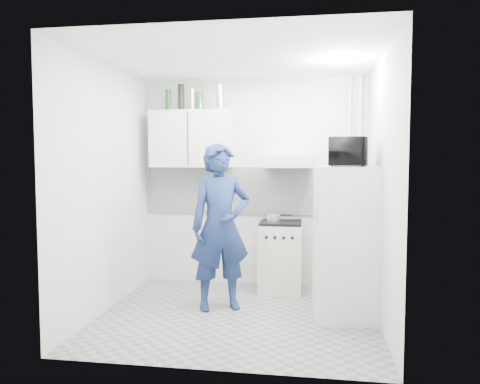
# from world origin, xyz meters

# --- Properties ---
(floor) EXTENTS (2.80, 2.80, 0.00)m
(floor) POSITION_xyz_m (0.00, 0.00, 0.00)
(floor) COLOR gray
(floor) RESTS_ON ground
(ceiling) EXTENTS (2.80, 2.80, 0.00)m
(ceiling) POSITION_xyz_m (0.00, 0.00, 2.60)
(ceiling) COLOR white
(ceiling) RESTS_ON wall_back
(wall_back) EXTENTS (2.80, 0.00, 2.80)m
(wall_back) POSITION_xyz_m (0.00, 1.25, 1.30)
(wall_back) COLOR beige
(wall_back) RESTS_ON floor
(wall_left) EXTENTS (0.00, 2.60, 2.60)m
(wall_left) POSITION_xyz_m (-1.40, 0.00, 1.30)
(wall_left) COLOR beige
(wall_left) RESTS_ON floor
(wall_right) EXTENTS (0.00, 2.60, 2.60)m
(wall_right) POSITION_xyz_m (1.40, 0.00, 1.30)
(wall_right) COLOR beige
(wall_right) RESTS_ON floor
(person) EXTENTS (0.76, 0.65, 1.77)m
(person) POSITION_xyz_m (-0.22, 0.21, 0.88)
(person) COLOR navy
(person) RESTS_ON floor
(stove) EXTENTS (0.51, 0.51, 0.82)m
(stove) POSITION_xyz_m (0.37, 1.00, 0.41)
(stove) COLOR beige
(stove) RESTS_ON floor
(fridge) EXTENTS (0.69, 0.69, 1.53)m
(fridge) POSITION_xyz_m (1.10, 0.15, 0.76)
(fridge) COLOR white
(fridge) RESTS_ON floor
(stove_top) EXTENTS (0.49, 0.49, 0.03)m
(stove_top) POSITION_xyz_m (0.37, 1.00, 0.83)
(stove_top) COLOR black
(stove_top) RESTS_ON stove
(saucepan) EXTENTS (0.17, 0.17, 0.10)m
(saucepan) POSITION_xyz_m (0.28, 1.01, 0.90)
(saucepan) COLOR silver
(saucepan) RESTS_ON stove_top
(microwave) EXTENTS (0.56, 0.42, 0.29)m
(microwave) POSITION_xyz_m (1.10, 0.15, 1.67)
(microwave) COLOR black
(microwave) RESTS_ON fridge
(bottle_b) EXTENTS (0.07, 0.07, 0.27)m
(bottle_b) POSITION_xyz_m (-1.05, 1.07, 2.33)
(bottle_b) COLOR #144C1E
(bottle_b) RESTS_ON upper_cabinet
(bottle_c) EXTENTS (0.08, 0.08, 0.33)m
(bottle_c) POSITION_xyz_m (-0.88, 1.07, 2.36)
(bottle_c) COLOR black
(bottle_c) RESTS_ON upper_cabinet
(bottle_d) EXTENTS (0.06, 0.06, 0.27)m
(bottle_d) POSITION_xyz_m (-0.74, 1.07, 2.33)
(bottle_d) COLOR silver
(bottle_d) RESTS_ON upper_cabinet
(canister_a) EXTENTS (0.09, 0.09, 0.23)m
(canister_a) POSITION_xyz_m (-0.65, 1.07, 2.31)
(canister_a) COLOR #144C1E
(canister_a) RESTS_ON upper_cabinet
(bottle_e) EXTENTS (0.08, 0.08, 0.31)m
(bottle_e) POSITION_xyz_m (-0.39, 1.07, 2.36)
(bottle_e) COLOR silver
(bottle_e) RESTS_ON upper_cabinet
(upper_cabinet) EXTENTS (1.00, 0.35, 0.70)m
(upper_cabinet) POSITION_xyz_m (-0.75, 1.07, 1.85)
(upper_cabinet) COLOR white
(upper_cabinet) RESTS_ON wall_back
(range_hood) EXTENTS (0.60, 0.50, 0.14)m
(range_hood) POSITION_xyz_m (0.45, 1.00, 1.57)
(range_hood) COLOR beige
(range_hood) RESTS_ON wall_back
(backsplash) EXTENTS (2.74, 0.03, 0.60)m
(backsplash) POSITION_xyz_m (0.00, 1.24, 1.20)
(backsplash) COLOR white
(backsplash) RESTS_ON wall_back
(pipe_a) EXTENTS (0.05, 0.05, 2.60)m
(pipe_a) POSITION_xyz_m (1.30, 1.17, 1.30)
(pipe_a) COLOR beige
(pipe_a) RESTS_ON floor
(pipe_b) EXTENTS (0.04, 0.04, 2.60)m
(pipe_b) POSITION_xyz_m (1.18, 1.17, 1.30)
(pipe_b) COLOR beige
(pipe_b) RESTS_ON floor
(ceiling_spot_fixture) EXTENTS (0.10, 0.10, 0.02)m
(ceiling_spot_fixture) POSITION_xyz_m (1.00, 0.20, 2.57)
(ceiling_spot_fixture) COLOR white
(ceiling_spot_fixture) RESTS_ON ceiling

